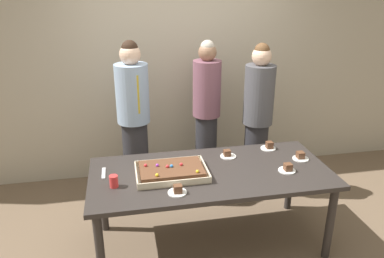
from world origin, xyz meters
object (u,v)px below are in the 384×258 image
(sheet_cake, at_px, (171,171))
(drink_cup_nearest, at_px, (114,181))
(plated_slice_near_right, at_px, (269,147))
(person_serving_front, at_px, (134,121))
(plated_slice_far_right, at_px, (228,155))
(plated_slice_center_front, at_px, (300,157))
(plated_slice_near_left, at_px, (287,169))
(person_striped_tie_right, at_px, (257,118))
(party_table, at_px, (211,179))
(person_green_shirt_behind, at_px, (207,114))
(plated_slice_far_left, at_px, (178,191))
(cake_server_utensil, at_px, (104,173))

(sheet_cake, bearing_deg, drink_cup_nearest, -167.85)
(plated_slice_near_right, distance_m, person_serving_front, 1.43)
(sheet_cake, distance_m, drink_cup_nearest, 0.49)
(plated_slice_far_right, relative_size, person_serving_front, 0.08)
(sheet_cake, height_order, plated_slice_center_front, sheet_cake)
(plated_slice_near_left, bearing_deg, person_striped_tie_right, 85.65)
(party_table, distance_m, sheet_cake, 0.37)
(person_serving_front, bearing_deg, plated_slice_near_right, 49.48)
(plated_slice_near_left, bearing_deg, person_serving_front, 139.38)
(plated_slice_near_right, bearing_deg, plated_slice_near_left, -92.45)
(plated_slice_center_front, relative_size, person_serving_front, 0.08)
(plated_slice_near_left, relative_size, plated_slice_far_right, 1.00)
(party_table, bearing_deg, person_green_shirt_behind, 78.87)
(plated_slice_far_left, xyz_separation_m, plated_slice_far_right, (0.57, 0.56, -0.00))
(drink_cup_nearest, distance_m, person_striped_tie_right, 1.82)
(party_table, distance_m, person_green_shirt_behind, 1.12)
(plated_slice_far_right, height_order, person_striped_tie_right, person_striped_tie_right)
(plated_slice_near_right, distance_m, plated_slice_far_left, 1.21)
(sheet_cake, bearing_deg, person_striped_tie_right, 37.69)
(plated_slice_near_right, xyz_separation_m, plated_slice_center_front, (0.20, -0.27, -0.00))
(plated_slice_near_left, bearing_deg, drink_cup_nearest, 179.26)
(sheet_cake, distance_m, cake_server_utensil, 0.59)
(plated_slice_far_right, bearing_deg, sheet_cake, -155.68)
(plated_slice_near_right, xyz_separation_m, plated_slice_far_left, (-1.02, -0.66, -0.00))
(person_serving_front, bearing_deg, party_table, 17.32)
(person_serving_front, distance_m, person_green_shirt_behind, 0.83)
(sheet_cake, relative_size, drink_cup_nearest, 6.06)
(plated_slice_center_front, height_order, cake_server_utensil, plated_slice_center_front)
(sheet_cake, height_order, drink_cup_nearest, same)
(plated_slice_near_right, relative_size, drink_cup_nearest, 1.50)
(plated_slice_far_right, xyz_separation_m, cake_server_utensil, (-1.15, -0.12, -0.02))
(plated_slice_near_left, xyz_separation_m, plated_slice_far_right, (-0.43, 0.38, -0.00))
(plated_slice_near_left, height_order, person_green_shirt_behind, person_green_shirt_behind)
(party_table, distance_m, drink_cup_nearest, 0.85)
(drink_cup_nearest, bearing_deg, person_serving_front, 78.22)
(plated_slice_far_right, relative_size, person_green_shirt_behind, 0.09)
(cake_server_utensil, bearing_deg, plated_slice_near_right, 7.50)
(person_green_shirt_behind, relative_size, person_striped_tie_right, 1.01)
(plated_slice_near_right, relative_size, person_serving_front, 0.08)
(plated_slice_near_left, height_order, drink_cup_nearest, drink_cup_nearest)
(plated_slice_near_left, distance_m, plated_slice_near_right, 0.48)
(party_table, distance_m, plated_slice_near_left, 0.68)
(person_serving_front, xyz_separation_m, person_striped_tie_right, (1.34, -0.13, -0.02))
(drink_cup_nearest, relative_size, person_green_shirt_behind, 0.06)
(plated_slice_center_front, relative_size, cake_server_utensil, 0.75)
(sheet_cake, relative_size, plated_slice_near_right, 4.04)
(plated_slice_far_right, distance_m, drink_cup_nearest, 1.12)
(plated_slice_near_left, bearing_deg, sheet_cake, 173.02)
(person_green_shirt_behind, distance_m, person_striped_tie_right, 0.57)
(plated_slice_center_front, relative_size, person_green_shirt_behind, 0.09)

